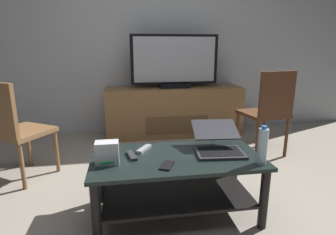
{
  "coord_description": "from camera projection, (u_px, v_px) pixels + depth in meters",
  "views": [
    {
      "loc": [
        -0.38,
        -1.77,
        1.2
      ],
      "look_at": [
        -0.01,
        0.49,
        0.6
      ],
      "focal_mm": 29.39,
      "sensor_mm": 36.0,
      "label": 1
    }
  ],
  "objects": [
    {
      "name": "laptop",
      "position": [
        218.0,
        143.0,
        2.01
      ],
      "size": [
        0.37,
        0.43,
        0.18
      ],
      "color": "#333338",
      "rests_on": "coffee_table"
    },
    {
      "name": "side_chair",
      "position": [
        13.0,
        127.0,
        2.42
      ],
      "size": [
        0.61,
        0.61,
        0.92
      ],
      "color": "brown",
      "rests_on": "ground"
    },
    {
      "name": "coffee_table",
      "position": [
        177.0,
        175.0,
        1.96
      ],
      "size": [
        1.18,
        0.6,
        0.45
      ],
      "color": "black",
      "rests_on": "ground"
    },
    {
      "name": "tv_remote",
      "position": [
        144.0,
        149.0,
        2.03
      ],
      "size": [
        0.12,
        0.16,
        0.02
      ],
      "primitive_type": "cube",
      "rotation": [
        0.0,
        0.0,
        -0.58
      ],
      "color": "#99999E",
      "rests_on": "coffee_table"
    },
    {
      "name": "water_bottle_near",
      "position": [
        263.0,
        146.0,
        1.77
      ],
      "size": [
        0.06,
        0.06,
        0.26
      ],
      "color": "silver",
      "rests_on": "coffee_table"
    },
    {
      "name": "ground_plane",
      "position": [
        180.0,
        212.0,
        2.05
      ],
      "size": [
        7.68,
        7.68,
        0.0
      ],
      "primitive_type": "plane",
      "color": "#9E9384"
    },
    {
      "name": "back_wall",
      "position": [
        149.0,
        31.0,
        3.77
      ],
      "size": [
        6.4,
        0.12,
        2.8
      ],
      "primitive_type": "cube",
      "color": "silver",
      "rests_on": "ground"
    },
    {
      "name": "television",
      "position": [
        175.0,
        62.0,
        3.6
      ],
      "size": [
        1.15,
        0.2,
        0.69
      ],
      "color": "black",
      "rests_on": "media_cabinet"
    },
    {
      "name": "router_box",
      "position": [
        107.0,
        153.0,
        1.78
      ],
      "size": [
        0.15,
        0.1,
        0.15
      ],
      "color": "silver",
      "rests_on": "coffee_table"
    },
    {
      "name": "soundbar_remote",
      "position": [
        132.0,
        156.0,
        1.9
      ],
      "size": [
        0.08,
        0.17,
        0.02
      ],
      "primitive_type": "cube",
      "rotation": [
        0.0,
        0.0,
        0.2
      ],
      "color": "#2D2D30",
      "rests_on": "coffee_table"
    },
    {
      "name": "media_cabinet",
      "position": [
        174.0,
        111.0,
        3.78
      ],
      "size": [
        1.83,
        0.48,
        0.66
      ],
      "color": "olive",
      "rests_on": "ground"
    },
    {
      "name": "cell_phone",
      "position": [
        167.0,
        165.0,
        1.76
      ],
      "size": [
        0.12,
        0.16,
        0.01
      ],
      "primitive_type": "cube",
      "rotation": [
        0.0,
        0.0,
        -0.44
      ],
      "color": "black",
      "rests_on": "coffee_table"
    },
    {
      "name": "dining_chair",
      "position": [
        268.0,
        109.0,
        2.97
      ],
      "size": [
        0.51,
        0.51,
        0.95
      ],
      "color": "#59331E",
      "rests_on": "ground"
    }
  ]
}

